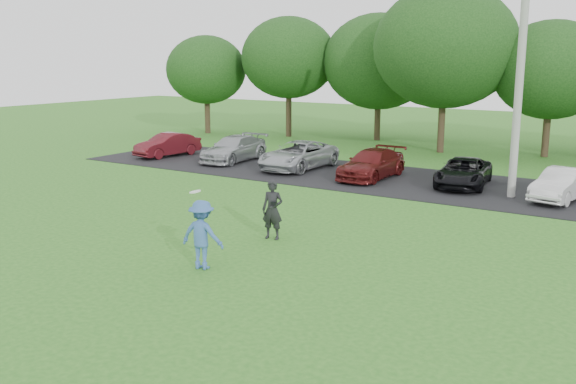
# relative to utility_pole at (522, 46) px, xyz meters

# --- Properties ---
(ground) EXTENTS (100.00, 100.00, 0.00)m
(ground) POSITION_rel_utility_pole_xyz_m (-4.02, -12.22, -5.38)
(ground) COLOR #2A6B1E
(ground) RESTS_ON ground
(parking_lot) EXTENTS (32.00, 6.50, 0.03)m
(parking_lot) POSITION_rel_utility_pole_xyz_m (-4.02, 0.78, -5.37)
(parking_lot) COLOR black
(parking_lot) RESTS_ON ground
(utility_pole) EXTENTS (0.28, 0.28, 10.77)m
(utility_pole) POSITION_rel_utility_pole_xyz_m (0.00, 0.00, 0.00)
(utility_pole) COLOR #A7A7A2
(utility_pole) RESTS_ON ground
(frisbee_player) EXTENTS (1.18, 0.81, 2.00)m
(frisbee_player) POSITION_rel_utility_pole_xyz_m (-4.26, -12.17, -4.54)
(frisbee_player) COLOR #3C65AA
(frisbee_player) RESTS_ON ground
(camera_bystander) EXTENTS (0.68, 0.51, 1.67)m
(camera_bystander) POSITION_rel_utility_pole_xyz_m (-4.28, -9.13, -4.55)
(camera_bystander) COLOR black
(camera_bystander) RESTS_ON ground
(parked_cars) EXTENTS (28.06, 4.58, 1.23)m
(parked_cars) POSITION_rel_utility_pole_xyz_m (-3.92, 0.78, -4.77)
(parked_cars) COLOR #571319
(parked_cars) RESTS_ON parking_lot
(tree_row) EXTENTS (42.39, 9.85, 8.64)m
(tree_row) POSITION_rel_utility_pole_xyz_m (-2.51, 10.54, -0.47)
(tree_row) COLOR #38281C
(tree_row) RESTS_ON ground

